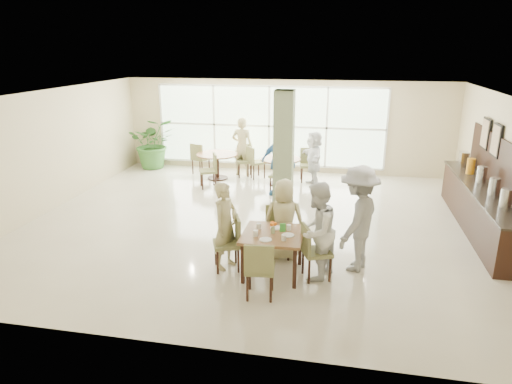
% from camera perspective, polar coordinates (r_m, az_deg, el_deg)
% --- Properties ---
extents(ground, '(10.00, 10.00, 0.00)m').
position_cam_1_polar(ground, '(10.19, 0.20, -3.80)').
color(ground, beige).
rests_on(ground, ground).
extents(room_shell, '(10.00, 10.00, 10.00)m').
position_cam_1_polar(room_shell, '(9.69, 0.21, 5.60)').
color(room_shell, white).
rests_on(room_shell, ground).
extents(window_bank, '(7.00, 0.04, 7.00)m').
position_cam_1_polar(window_bank, '(14.15, 1.65, 8.23)').
color(window_bank, silver).
rests_on(window_bank, ground).
extents(column, '(0.45, 0.45, 2.80)m').
position_cam_1_polar(column, '(10.85, 3.49, 5.25)').
color(column, '#646D4C').
rests_on(column, ground).
extents(main_table, '(1.02, 1.02, 0.75)m').
position_cam_1_polar(main_table, '(7.73, 2.12, -5.76)').
color(main_table, brown).
rests_on(main_table, ground).
extents(round_table_left, '(1.21, 1.21, 0.75)m').
position_cam_1_polar(round_table_left, '(13.44, -4.86, 4.15)').
color(round_table_left, brown).
rests_on(round_table_left, ground).
extents(round_table_right, '(1.13, 1.13, 0.75)m').
position_cam_1_polar(round_table_right, '(12.84, 3.05, 3.48)').
color(round_table_right, brown).
rests_on(round_table_right, ground).
extents(chairs_main_table, '(2.14, 1.97, 0.95)m').
position_cam_1_polar(chairs_main_table, '(7.80, 1.81, -7.05)').
color(chairs_main_table, brown).
rests_on(chairs_main_table, ground).
extents(chairs_table_left, '(1.97, 1.96, 0.95)m').
position_cam_1_polar(chairs_table_left, '(13.42, -4.78, 3.60)').
color(chairs_table_left, brown).
rests_on(chairs_table_left, ground).
extents(chairs_table_right, '(2.11, 1.92, 0.95)m').
position_cam_1_polar(chairs_table_right, '(12.91, 3.15, 3.07)').
color(chairs_table_right, brown).
rests_on(chairs_table_right, ground).
extents(tabletop_clutter, '(0.68, 0.73, 0.21)m').
position_cam_1_polar(tabletop_clutter, '(7.65, 2.26, -4.82)').
color(tabletop_clutter, white).
rests_on(tabletop_clutter, main_table).
extents(buffet_counter, '(0.64, 4.70, 1.95)m').
position_cam_1_polar(buffet_counter, '(10.72, 26.27, -1.47)').
color(buffet_counter, black).
rests_on(buffet_counter, ground).
extents(framed_art_a, '(0.05, 0.55, 0.70)m').
position_cam_1_polar(framed_art_a, '(10.94, 27.82, 5.74)').
color(framed_art_a, black).
rests_on(framed_art_a, ground).
extents(framed_art_b, '(0.05, 0.55, 0.70)m').
position_cam_1_polar(framed_art_b, '(11.70, 26.77, 6.55)').
color(framed_art_b, black).
rests_on(framed_art_b, ground).
extents(potted_plant, '(1.90, 1.90, 1.61)m').
position_cam_1_polar(potted_plant, '(14.94, -12.70, 5.99)').
color(potted_plant, '#366D2B').
rests_on(potted_plant, ground).
extents(teen_left, '(0.55, 0.66, 1.55)m').
position_cam_1_polar(teen_left, '(7.94, -3.83, -4.24)').
color(teen_left, tan).
rests_on(teen_left, ground).
extents(teen_far, '(0.75, 0.44, 1.50)m').
position_cam_1_polar(teen_far, '(8.29, 3.51, -3.44)').
color(teen_far, tan).
rests_on(teen_far, ground).
extents(teen_right, '(0.88, 0.99, 1.67)m').
position_cam_1_polar(teen_right, '(7.61, 7.58, -4.89)').
color(teen_right, white).
rests_on(teen_right, ground).
extents(teen_standing, '(1.09, 1.37, 1.86)m').
position_cam_1_polar(teen_standing, '(8.00, 12.62, -3.28)').
color(teen_standing, '#979799').
rests_on(teen_standing, ground).
extents(adult_a, '(1.15, 0.93, 1.71)m').
position_cam_1_polar(adult_a, '(11.85, 2.77, 3.64)').
color(adult_a, teal).
rests_on(adult_a, ground).
extents(adult_b, '(1.01, 1.54, 1.53)m').
position_cam_1_polar(adult_b, '(12.81, 7.22, 4.17)').
color(adult_b, white).
rests_on(adult_b, ground).
extents(adult_standing, '(0.66, 0.45, 1.76)m').
position_cam_1_polar(adult_standing, '(13.72, -1.74, 5.71)').
color(adult_standing, tan).
rests_on(adult_standing, ground).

